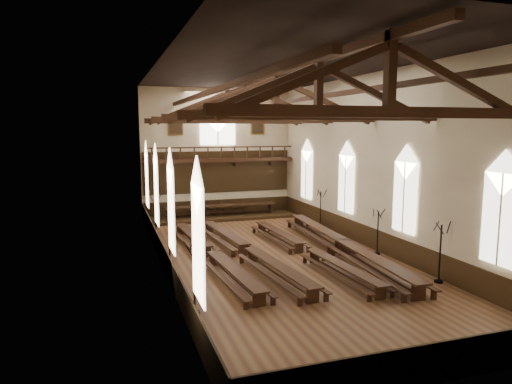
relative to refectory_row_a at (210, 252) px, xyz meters
The scene contains 21 objects.
ground 3.58m from the refectory_row_a, ahead, with size 26.00×26.00×0.00m, color brown.
room_walls 6.93m from the refectory_row_a, ahead, with size 26.00×26.00×26.00m.
wainscot_band 3.55m from the refectory_row_a, ahead, with size 12.00×26.00×1.20m.
side_windows 4.80m from the refectory_row_a, ahead, with size 11.85×19.80×4.50m.
end_window 14.76m from the refectory_row_a, 74.38° to the left, with size 2.80×0.12×3.80m.
minstrels_gallery 13.35m from the refectory_row_a, 74.10° to the left, with size 11.80×1.24×3.70m.
portraits 14.70m from the refectory_row_a, 74.38° to the left, with size 7.75×0.09×1.45m.
roof_trusses 8.49m from the refectory_row_a, ahead, with size 11.70×25.70×2.80m.
refectory_row_a is the anchor object (origin of this frame).
refectory_row_b 2.01m from the refectory_row_a, ahead, with size 2.07×14.28×0.73m.
refectory_row_c 5.16m from the refectory_row_a, 10.45° to the right, with size 1.64×13.65×0.66m.
refectory_row_d 7.35m from the refectory_row_a, ahead, with size 2.18×15.12×0.82m.
dais 11.66m from the refectory_row_a, 73.25° to the left, with size 11.40×3.12×0.21m, color #311E0E.
high_table 11.66m from the refectory_row_a, 73.25° to the left, with size 8.71×1.03×0.82m.
high_chairs 12.46m from the refectory_row_a, 74.36° to the left, with size 4.96×0.46×0.98m.
candelabrum_left_near 6.84m from the refectory_row_a, 107.14° to the right, with size 0.87×0.82×2.87m.
candelabrum_left_mid 2.07m from the refectory_row_a, 168.33° to the left, with size 0.72×0.79×2.58m.
candelabrum_left_far 7.34m from the refectory_row_a, 105.92° to the left, with size 0.81×0.75×2.66m.
candelabrum_right_near 11.15m from the refectory_row_a, 35.36° to the right, with size 0.85×0.79×2.81m.
candelabrum_right_mid 9.22m from the refectory_row_a, ahead, with size 0.70×0.78×2.53m.
candelabrum_right_far 10.66m from the refectory_row_a, 31.45° to the left, with size 0.79×0.81×2.72m.
Camera 1 is at (-8.46, -22.43, 6.90)m, focal length 32.00 mm.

